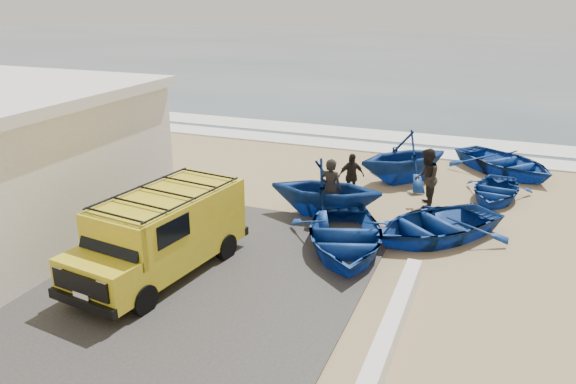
% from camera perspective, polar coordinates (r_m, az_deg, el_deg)
% --- Properties ---
extents(ground, '(160.00, 160.00, 0.00)m').
position_cam_1_polar(ground, '(15.96, -5.42, -5.69)').
color(ground, tan).
extents(slab, '(12.00, 10.00, 0.05)m').
position_cam_1_polar(slab, '(15.42, -15.51, -7.23)').
color(slab, '#3E3B38').
rests_on(slab, ground).
extents(ocean, '(180.00, 88.00, 0.01)m').
position_cam_1_polar(ocean, '(69.48, 16.20, 13.26)').
color(ocean, '#385166').
rests_on(ocean, ground).
extents(surf_line, '(180.00, 1.60, 0.06)m').
position_cam_1_polar(surf_line, '(26.58, 6.21, 4.75)').
color(surf_line, white).
rests_on(surf_line, ground).
extents(surf_wash, '(180.00, 2.20, 0.04)m').
position_cam_1_polar(surf_wash, '(28.93, 7.54, 5.90)').
color(surf_wash, white).
rests_on(surf_wash, ground).
extents(parapet, '(0.35, 6.00, 0.55)m').
position_cam_1_polar(parapet, '(11.91, 10.30, -13.95)').
color(parapet, silver).
rests_on(parapet, ground).
extents(van, '(2.63, 5.23, 2.15)m').
position_cam_1_polar(van, '(14.43, -12.65, -3.93)').
color(van, gold).
rests_on(van, ground).
extents(boat_near_left, '(4.39, 5.20, 0.92)m').
position_cam_1_polar(boat_near_left, '(15.65, 5.75, -4.38)').
color(boat_near_left, navy).
rests_on(boat_near_left, ground).
extents(boat_near_right, '(5.07, 5.19, 0.88)m').
position_cam_1_polar(boat_near_right, '(16.88, 14.72, -3.20)').
color(boat_near_right, navy).
rests_on(boat_near_right, ground).
extents(boat_mid_left, '(3.88, 3.45, 1.88)m').
position_cam_1_polar(boat_mid_left, '(17.81, 3.86, 0.37)').
color(boat_mid_left, navy).
rests_on(boat_mid_left, ground).
extents(boat_mid_right, '(2.62, 3.43, 0.66)m').
position_cam_1_polar(boat_mid_right, '(20.72, 20.31, 0.17)').
color(boat_mid_right, navy).
rests_on(boat_mid_right, ground).
extents(boat_far_left, '(4.91, 4.92, 1.96)m').
position_cam_1_polar(boat_far_left, '(21.56, 11.71, 3.55)').
color(boat_far_left, navy).
rests_on(boat_far_left, ground).
extents(boat_far_right, '(5.35, 5.23, 0.91)m').
position_cam_1_polar(boat_far_right, '(23.82, 21.16, 2.82)').
color(boat_far_right, navy).
rests_on(boat_far_right, ground).
extents(fisherman_front, '(0.75, 0.51, 1.98)m').
position_cam_1_polar(fisherman_front, '(17.59, 4.34, 0.28)').
color(fisherman_front, black).
rests_on(fisherman_front, ground).
extents(fisherman_middle, '(0.83, 1.02, 2.00)m').
position_cam_1_polar(fisherman_middle, '(19.12, 13.86, 1.37)').
color(fisherman_middle, black).
rests_on(fisherman_middle, ground).
extents(fisherman_back, '(1.00, 0.88, 1.63)m').
position_cam_1_polar(fisherman_back, '(19.49, 6.43, 1.60)').
color(fisherman_back, black).
rests_on(fisherman_back, ground).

